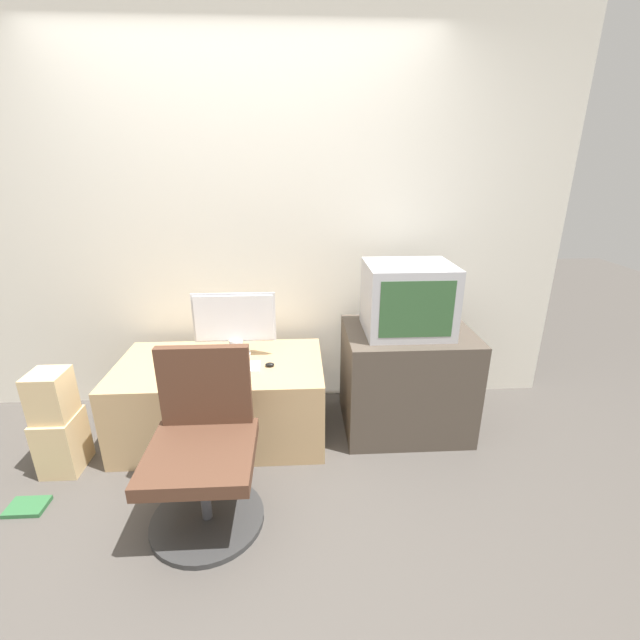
% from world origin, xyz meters
% --- Properties ---
extents(ground_plane, '(12.00, 12.00, 0.00)m').
position_xyz_m(ground_plane, '(0.00, 0.00, 0.00)').
color(ground_plane, '#4C4742').
extents(wall_back, '(4.40, 0.05, 2.60)m').
position_xyz_m(wall_back, '(0.00, 1.32, 1.30)').
color(wall_back, silver).
rests_on(wall_back, ground_plane).
extents(desk, '(1.29, 0.72, 0.52)m').
position_xyz_m(desk, '(-0.17, 0.83, 0.26)').
color(desk, tan).
rests_on(desk, ground_plane).
extents(side_stand, '(0.80, 0.63, 0.70)m').
position_xyz_m(side_stand, '(1.04, 0.87, 0.35)').
color(side_stand, '#4C4238').
rests_on(side_stand, ground_plane).
extents(main_monitor, '(0.52, 0.18, 0.43)m').
position_xyz_m(main_monitor, '(-0.07, 0.93, 0.74)').
color(main_monitor, silver).
rests_on(main_monitor, desk).
extents(keyboard, '(0.29, 0.14, 0.01)m').
position_xyz_m(keyboard, '(-0.05, 0.75, 0.52)').
color(keyboard, white).
rests_on(keyboard, desk).
extents(mouse, '(0.06, 0.04, 0.03)m').
position_xyz_m(mouse, '(0.15, 0.76, 0.53)').
color(mouse, black).
rests_on(mouse, desk).
extents(crt_tv, '(0.52, 0.44, 0.43)m').
position_xyz_m(crt_tv, '(1.01, 0.85, 0.91)').
color(crt_tv, '#B7B7BC').
rests_on(crt_tv, side_stand).
extents(office_chair, '(0.56, 0.56, 0.86)m').
position_xyz_m(office_chair, '(-0.14, 0.13, 0.36)').
color(office_chair, '#333333').
rests_on(office_chair, ground_plane).
extents(cardboard_box_lower, '(0.21, 0.25, 0.35)m').
position_xyz_m(cardboard_box_lower, '(-1.05, 0.53, 0.17)').
color(cardboard_box_lower, '#D1B27F').
rests_on(cardboard_box_lower, ground_plane).
extents(cardboard_box_upper, '(0.19, 0.20, 0.28)m').
position_xyz_m(cardboard_box_upper, '(-1.05, 0.53, 0.49)').
color(cardboard_box_upper, '#D1B27F').
rests_on(cardboard_box_upper, cardboard_box_lower).
extents(book, '(0.19, 0.14, 0.02)m').
position_xyz_m(book, '(-1.10, 0.21, 0.01)').
color(book, '#2D6638').
rests_on(book, ground_plane).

